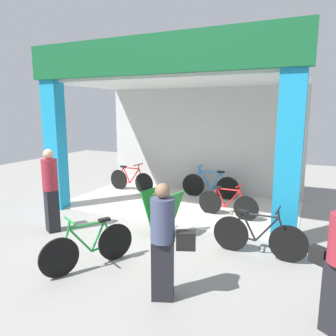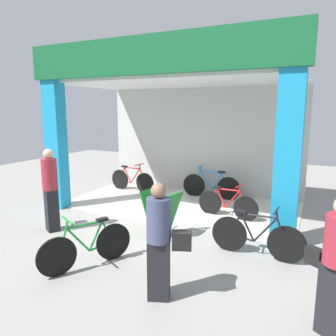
# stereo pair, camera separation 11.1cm
# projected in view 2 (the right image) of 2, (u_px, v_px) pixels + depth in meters

# --- Properties ---
(ground_plane) EXTENTS (20.25, 20.25, 0.00)m
(ground_plane) POSITION_uv_depth(u_px,v_px,m) (153.00, 223.00, 7.39)
(ground_plane) COLOR gray
(ground_plane) RESTS_ON ground
(shop_facade) EXTENTS (6.32, 3.52, 4.07)m
(shop_facade) POSITION_uv_depth(u_px,v_px,m) (182.00, 124.00, 8.48)
(shop_facade) COLOR beige
(shop_facade) RESTS_ON ground
(bicycle_inside_0) EXTENTS (1.65, 0.45, 0.91)m
(bicycle_inside_0) POSITION_uv_depth(u_px,v_px,m) (132.00, 180.00, 10.15)
(bicycle_inside_0) COLOR black
(bicycle_inside_0) RESTS_ON ground
(bicycle_inside_1) EXTENTS (1.72, 0.47, 0.95)m
(bicycle_inside_1) POSITION_uv_depth(u_px,v_px,m) (211.00, 186.00, 9.36)
(bicycle_inside_1) COLOR black
(bicycle_inside_1) RESTS_ON ground
(bicycle_inside_2) EXTENTS (1.51, 0.42, 0.83)m
(bicycle_inside_2) POSITION_uv_depth(u_px,v_px,m) (227.00, 204.00, 7.68)
(bicycle_inside_2) COLOR black
(bicycle_inside_2) RESTS_ON ground
(bicycle_parked_0) EXTENTS (1.65, 0.45, 0.91)m
(bicycle_parked_0) POSITION_uv_depth(u_px,v_px,m) (257.00, 237.00, 5.63)
(bicycle_parked_0) COLOR black
(bicycle_parked_0) RESTS_ON ground
(bicycle_parked_1) EXTENTS (0.77, 1.46, 0.89)m
(bicycle_parked_1) POSITION_uv_depth(u_px,v_px,m) (87.00, 247.00, 5.25)
(bicycle_parked_1) COLOR black
(bicycle_parked_1) RESTS_ON ground
(sandwich_board_sign) EXTENTS (0.79, 0.71, 0.95)m
(sandwich_board_sign) POSITION_uv_depth(u_px,v_px,m) (162.00, 213.00, 6.63)
(sandwich_board_sign) COLOR #197226
(sandwich_board_sign) RESTS_ON ground
(pedestrian_0) EXTENTS (0.65, 0.44, 1.63)m
(pedestrian_0) POSITION_uv_depth(u_px,v_px,m) (160.00, 241.00, 4.29)
(pedestrian_0) COLOR black
(pedestrian_0) RESTS_ON ground
(pedestrian_2) EXTENTS (0.55, 0.44, 1.77)m
(pedestrian_2) POSITION_uv_depth(u_px,v_px,m) (50.00, 189.00, 6.77)
(pedestrian_2) COLOR black
(pedestrian_2) RESTS_ON ground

